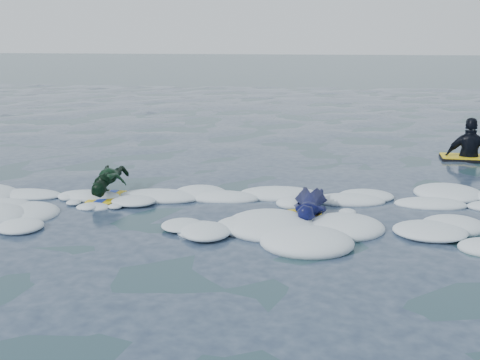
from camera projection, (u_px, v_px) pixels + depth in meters
The scene contains 5 objects.
ground at pixel (245, 230), 8.28m from camera, with size 120.00×120.00×0.00m, color #18333A.
foam_band at pixel (252, 209), 9.28m from camera, with size 12.00×3.10×0.30m, color white, non-canonical shape.
prone_woman_unit at pixel (310, 206), 8.80m from camera, with size 0.89×1.49×0.36m.
prone_child_unit at pixel (110, 183), 9.87m from camera, with size 0.64×1.23×0.47m.
waiting_rider_unit at pixel (469, 159), 12.71m from camera, with size 1.21×0.72×1.76m.
Camera 1 is at (0.86, -7.82, 2.69)m, focal length 45.00 mm.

